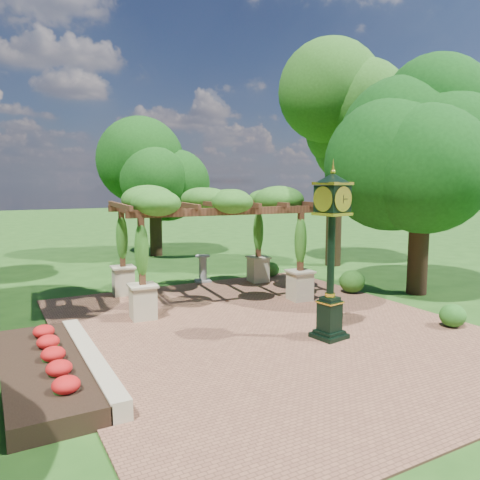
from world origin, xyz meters
TOP-DOWN VIEW (x-y plane):
  - ground at (0.00, 0.00)m, footprint 120.00×120.00m
  - brick_plaza at (0.00, 1.00)m, footprint 10.00×12.00m
  - border_wall at (-4.60, 0.50)m, footprint 0.35×5.00m
  - flower_bed at (-5.50, 0.50)m, footprint 1.50×5.00m
  - pedestal_clock at (0.93, -0.36)m, footprint 0.92×0.92m
  - pergola at (0.08, 4.74)m, footprint 6.19×4.18m
  - sundial at (0.89, 7.05)m, footprint 0.72×0.72m
  - shrub_front at (4.34, -1.24)m, footprint 0.73×0.73m
  - shrub_mid at (4.65, 2.94)m, footprint 0.96×0.96m
  - shrub_back at (3.70, 6.62)m, footprint 0.70×0.70m
  - tree_north at (1.48, 14.28)m, footprint 4.16×4.16m
  - tree_east_far at (7.70, 7.57)m, footprint 4.32×4.32m
  - tree_east_near at (6.64, 1.90)m, footprint 4.44×4.44m

SIDE VIEW (x-z plane):
  - ground at x=0.00m, z-range 0.00..0.00m
  - brick_plaza at x=0.00m, z-range 0.00..0.04m
  - flower_bed at x=-5.50m, z-range 0.00..0.36m
  - border_wall at x=-4.60m, z-range 0.00..0.40m
  - shrub_back at x=3.70m, z-range 0.04..0.62m
  - shrub_front at x=4.34m, z-range 0.04..0.65m
  - shrub_mid at x=4.65m, z-range 0.04..0.82m
  - sundial at x=0.89m, z-range -0.06..0.99m
  - pedestal_clock at x=0.93m, z-range 0.41..4.50m
  - pergola at x=0.08m, z-range 1.19..4.90m
  - tree_north at x=1.48m, z-range 1.28..8.13m
  - tree_east_near at x=6.64m, z-range 1.45..9.20m
  - tree_east_far at x=7.70m, z-range 1.80..11.52m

